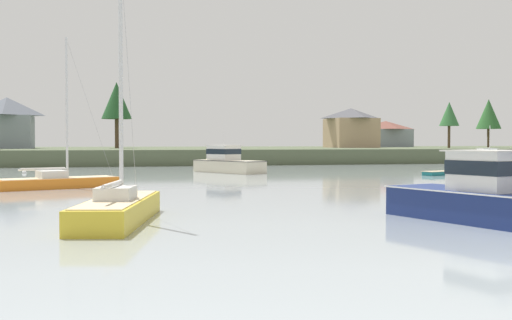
# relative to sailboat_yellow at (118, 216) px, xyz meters

# --- Properties ---
(far_shore_bank) EXTENTS (235.74, 54.31, 2.12)m
(far_shore_bank) POSITION_rel_sailboat_yellow_xyz_m (10.48, 82.73, 0.80)
(far_shore_bank) COLOR #4C563D
(far_shore_bank) RESTS_ON ground
(sailboat_yellow) EXTENTS (3.96, 8.68, 11.81)m
(sailboat_yellow) POSITION_rel_sailboat_yellow_xyz_m (0.00, 0.00, 0.00)
(sailboat_yellow) COLOR gold
(sailboat_yellow) RESTS_ON ground
(cruiser_cream) EXTENTS (7.11, 9.70, 5.10)m
(cruiser_cream) POSITION_rel_sailboat_yellow_xyz_m (11.59, 38.51, 0.37)
(cruiser_cream) COLOR beige
(cruiser_cream) RESTS_ON ground
(dinghy_teal) EXTENTS (3.62, 2.34, 0.57)m
(dinghy_teal) POSITION_rel_sailboat_yellow_xyz_m (30.42, 27.78, -0.12)
(dinghy_teal) COLOR #196B70
(dinghy_teal) RESTS_ON ground
(cruiser_navy) EXTENTS (5.29, 9.61, 4.82)m
(cruiser_navy) POSITION_rel_sailboat_yellow_xyz_m (14.33, -4.21, 0.35)
(cruiser_navy) COLOR navy
(cruiser_navy) RESTS_ON ground
(sailboat_orange) EXTENTS (8.58, 5.34, 10.91)m
(sailboat_orange) POSITION_rel_sailboat_yellow_xyz_m (-3.63, 19.67, -0.03)
(sailboat_orange) COLOR orange
(sailboat_orange) RESTS_ON ground
(cruiser_skyblue) EXTENTS (3.85, 7.96, 4.55)m
(cruiser_skyblue) POSITION_rel_sailboat_yellow_xyz_m (46.29, 43.12, 0.31)
(cruiser_skyblue) COLOR #669ECC
(cruiser_skyblue) RESTS_ON ground
(mooring_buoy_white) EXTENTS (0.43, 0.43, 0.48)m
(mooring_buoy_white) POSITION_rel_sailboat_yellow_xyz_m (-8.33, 41.38, -0.18)
(mooring_buoy_white) COLOR white
(mooring_buoy_white) RESTS_ON ground
(shore_tree_center_right) EXTENTS (4.64, 4.64, 9.20)m
(shore_tree_center_right) POSITION_rel_sailboat_yellow_xyz_m (71.05, 79.18, 8.19)
(shore_tree_center_right) COLOR brown
(shore_tree_center_right) RESTS_ON far_shore_bank
(shore_tree_inland_b) EXTENTS (3.36, 3.36, 7.90)m
(shore_tree_inland_b) POSITION_rel_sailboat_yellow_xyz_m (57.16, 70.16, 7.64)
(shore_tree_inland_b) COLOR brown
(shore_tree_inland_b) RESTS_ON far_shore_bank
(shore_tree_center_left) EXTENTS (4.99, 4.99, 10.97)m
(shore_tree_center_left) POSITION_rel_sailboat_yellow_xyz_m (1.68, 80.45, 9.70)
(shore_tree_center_left) COLOR brown
(shore_tree_center_left) RESTS_ON far_shore_bank
(cottage_near_water) EXTENTS (9.49, 8.05, 5.30)m
(cottage_near_water) POSITION_rel_sailboat_yellow_xyz_m (55.59, 91.50, 4.61)
(cottage_near_water) COLOR gray
(cottage_near_water) RESTS_ON far_shore_bank
(cottage_eastern) EXTENTS (8.36, 8.97, 7.10)m
(cottage_eastern) POSITION_rel_sailboat_yellow_xyz_m (43.01, 79.51, 5.52)
(cottage_eastern) COLOR tan
(cottage_eastern) RESTS_ON far_shore_bank
(cottage_behind_trees) EXTENTS (8.16, 7.18, 8.01)m
(cottage_behind_trees) POSITION_rel_sailboat_yellow_xyz_m (-15.12, 78.39, 6.01)
(cottage_behind_trees) COLOR gray
(cottage_behind_trees) RESTS_ON far_shore_bank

